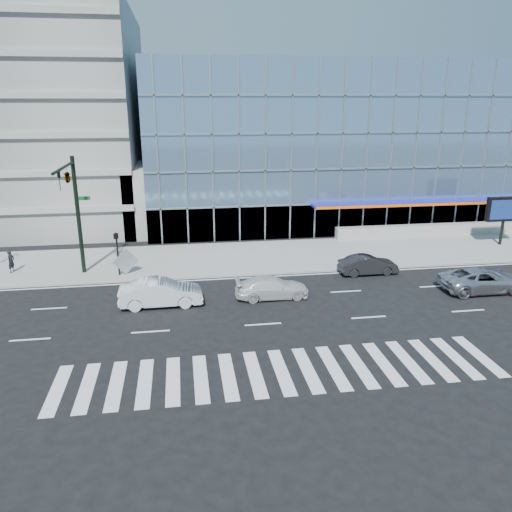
% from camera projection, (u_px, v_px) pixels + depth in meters
% --- Properties ---
extents(ground, '(160.00, 160.00, 0.00)m').
position_uv_depth(ground, '(252.00, 297.00, 30.80)').
color(ground, black).
rests_on(ground, ground).
extents(sidewalk, '(120.00, 8.00, 0.15)m').
position_uv_depth(sidewalk, '(237.00, 257.00, 38.32)').
color(sidewalk, gray).
rests_on(sidewalk, ground).
extents(theatre_building, '(42.00, 26.00, 15.00)m').
position_uv_depth(theatre_building, '(343.00, 139.00, 55.12)').
color(theatre_building, '#6C90B4').
rests_on(theatre_building, ground).
extents(parking_garage, '(24.00, 24.00, 20.00)m').
position_uv_depth(parking_garage, '(15.00, 117.00, 49.45)').
color(parking_garage, gray).
rests_on(parking_garage, ground).
extents(ramp_block, '(6.00, 8.00, 6.00)m').
position_uv_depth(ramp_block, '(160.00, 198.00, 46.01)').
color(ramp_block, gray).
rests_on(ramp_block, ground).
extents(tower_backdrop, '(14.00, 14.00, 48.00)m').
position_uv_depth(tower_backdrop, '(20.00, 25.00, 85.33)').
color(tower_backdrop, gray).
rests_on(tower_backdrop, ground).
extents(retaining_wall, '(30.00, 0.80, 1.00)m').
position_uv_depth(retaining_wall, '(496.00, 227.00, 45.02)').
color(retaining_wall, gray).
rests_on(retaining_wall, sidewalk).
extents(traffic_signal, '(1.14, 5.74, 8.00)m').
position_uv_depth(traffic_signal, '(71.00, 190.00, 31.68)').
color(traffic_signal, black).
rests_on(traffic_signal, sidewalk).
extents(ped_signal_post, '(0.30, 0.33, 3.00)m').
position_uv_depth(ped_signal_post, '(117.00, 247.00, 33.59)').
color(ped_signal_post, black).
rests_on(ped_signal_post, sidewalk).
extents(marquee_sign, '(3.20, 0.43, 4.00)m').
position_uv_depth(marquee_sign, '(505.00, 210.00, 40.61)').
color(marquee_sign, black).
rests_on(marquee_sign, sidewalk).
extents(silver_suv, '(5.40, 2.54, 1.49)m').
position_uv_depth(silver_suv, '(483.00, 280.00, 31.53)').
color(silver_suv, silver).
rests_on(silver_suv, ground).
extents(white_suv, '(4.53, 1.87, 1.31)m').
position_uv_depth(white_suv, '(272.00, 287.00, 30.52)').
color(white_suv, silver).
rests_on(white_suv, ground).
extents(white_sedan, '(4.88, 1.77, 1.60)m').
position_uv_depth(white_sedan, '(161.00, 293.00, 29.29)').
color(white_sedan, silver).
rests_on(white_sedan, ground).
extents(dark_sedan, '(4.08, 1.49, 1.34)m').
position_uv_depth(dark_sedan, '(368.00, 265.00, 34.67)').
color(dark_sedan, black).
rests_on(dark_sedan, ground).
extents(pedestrian, '(0.55, 0.67, 1.57)m').
position_uv_depth(pedestrian, '(11.00, 261.00, 34.57)').
color(pedestrian, black).
rests_on(pedestrian, sidewalk).
extents(tilted_panel, '(1.70, 0.81, 1.83)m').
position_uv_depth(tilted_panel, '(126.00, 261.00, 34.12)').
color(tilted_panel, '#A1A1A1').
rests_on(tilted_panel, sidewalk).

